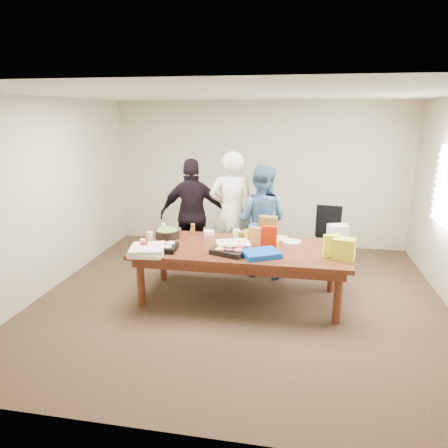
% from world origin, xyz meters
% --- Properties ---
extents(floor, '(5.50, 5.00, 0.02)m').
position_xyz_m(floor, '(0.00, 0.00, -0.01)').
color(floor, '#47301E').
rests_on(floor, ground).
extents(ceiling, '(5.50, 5.00, 0.02)m').
position_xyz_m(ceiling, '(0.00, 0.00, 2.71)').
color(ceiling, white).
rests_on(ceiling, wall_back).
extents(wall_back, '(5.50, 0.04, 2.70)m').
position_xyz_m(wall_back, '(0.00, 2.50, 1.35)').
color(wall_back, beige).
rests_on(wall_back, floor).
extents(wall_front, '(5.50, 0.04, 2.70)m').
position_xyz_m(wall_front, '(0.00, -2.50, 1.35)').
color(wall_front, beige).
rests_on(wall_front, floor).
extents(wall_left, '(0.04, 5.00, 2.70)m').
position_xyz_m(wall_left, '(-2.75, 0.00, 1.35)').
color(wall_left, beige).
rests_on(wall_left, floor).
extents(conference_table, '(2.80, 1.20, 0.75)m').
position_xyz_m(conference_table, '(0.00, 0.00, 0.38)').
color(conference_table, '#4C1C0F').
rests_on(conference_table, floor).
extents(office_chair, '(0.57, 0.57, 0.97)m').
position_xyz_m(office_chair, '(1.25, 1.35, 0.49)').
color(office_chair, black).
rests_on(office_chair, floor).
extents(person_center, '(0.75, 0.53, 1.93)m').
position_xyz_m(person_center, '(-0.27, 0.97, 0.96)').
color(person_center, beige).
rests_on(person_center, floor).
extents(person_right, '(0.96, 0.82, 1.74)m').
position_xyz_m(person_right, '(0.18, 0.94, 0.87)').
color(person_right, '#355C88').
rests_on(person_right, floor).
extents(person_left, '(1.11, 0.59, 1.80)m').
position_xyz_m(person_left, '(-0.90, 0.99, 0.90)').
color(person_left, black).
rests_on(person_left, floor).
extents(veggie_tray, '(0.44, 0.36, 0.06)m').
position_xyz_m(veggie_tray, '(-1.01, -0.30, 0.78)').
color(veggie_tray, black).
rests_on(veggie_tray, conference_table).
extents(fruit_tray, '(0.50, 0.45, 0.06)m').
position_xyz_m(fruit_tray, '(-0.10, -0.27, 0.78)').
color(fruit_tray, black).
rests_on(fruit_tray, conference_table).
extents(sheet_cake, '(0.51, 0.44, 0.08)m').
position_xyz_m(sheet_cake, '(-0.09, -0.04, 0.79)').
color(sheet_cake, white).
rests_on(sheet_cake, conference_table).
extents(salad_bowl, '(0.40, 0.40, 0.11)m').
position_xyz_m(salad_bowl, '(-1.09, 0.24, 0.81)').
color(salad_bowl, black).
rests_on(salad_bowl, conference_table).
extents(chip_bag_blue, '(0.55, 0.50, 0.07)m').
position_xyz_m(chip_bag_blue, '(0.30, -0.31, 0.78)').
color(chip_bag_blue, '#0B3EA2').
rests_on(chip_bag_blue, conference_table).
extents(chip_bag_red, '(0.20, 0.08, 0.29)m').
position_xyz_m(chip_bag_red, '(0.37, 0.08, 0.89)').
color(chip_bag_red, '#B72100').
rests_on(chip_bag_red, conference_table).
extents(chip_bag_yellow, '(0.20, 0.13, 0.28)m').
position_xyz_m(chip_bag_yellow, '(1.15, -0.16, 0.89)').
color(chip_bag_yellow, '#EBFF2D').
rests_on(chip_bag_yellow, conference_table).
extents(chip_bag_orange, '(0.18, 0.10, 0.26)m').
position_xyz_m(chip_bag_orange, '(0.19, 0.09, 0.88)').
color(chip_bag_orange, '#CC6B2E').
rests_on(chip_bag_orange, conference_table).
extents(mayo_jar, '(0.10, 0.10, 0.14)m').
position_xyz_m(mayo_jar, '(-0.11, 0.35, 0.82)').
color(mayo_jar, white).
rests_on(mayo_jar, conference_table).
extents(mustard_bottle, '(0.07, 0.07, 0.16)m').
position_xyz_m(mustard_bottle, '(0.04, 0.30, 0.83)').
color(mustard_bottle, yellow).
rests_on(mustard_bottle, conference_table).
extents(dressing_bottle, '(0.07, 0.07, 0.18)m').
position_xyz_m(dressing_bottle, '(-0.75, 0.39, 0.84)').
color(dressing_bottle, brown).
rests_on(dressing_bottle, conference_table).
extents(ranch_bottle, '(0.06, 0.06, 0.16)m').
position_xyz_m(ranch_bottle, '(-1.20, 0.39, 0.83)').
color(ranch_bottle, white).
rests_on(ranch_bottle, conference_table).
extents(banana_bunch, '(0.31, 0.29, 0.09)m').
position_xyz_m(banana_bunch, '(0.34, 0.29, 0.79)').
color(banana_bunch, '#EAFA0F').
rests_on(banana_bunch, conference_table).
extents(bread_loaf, '(0.27, 0.13, 0.11)m').
position_xyz_m(bread_loaf, '(0.05, 0.37, 0.80)').
color(bread_loaf, olive).
rests_on(bread_loaf, conference_table).
extents(kraft_bag, '(0.26, 0.16, 0.33)m').
position_xyz_m(kraft_bag, '(0.33, 0.43, 0.91)').
color(kraft_bag, brown).
rests_on(kraft_bag, conference_table).
extents(red_cup, '(0.12, 0.12, 0.13)m').
position_xyz_m(red_cup, '(-1.20, -0.38, 0.82)').
color(red_cup, '#A92021').
rests_on(red_cup, conference_table).
extents(clear_cup_a, '(0.09, 0.09, 0.10)m').
position_xyz_m(clear_cup_a, '(-1.30, -0.20, 0.80)').
color(clear_cup_a, white).
rests_on(clear_cup_a, conference_table).
extents(clear_cup_b, '(0.09, 0.09, 0.12)m').
position_xyz_m(clear_cup_b, '(-1.30, 0.07, 0.81)').
color(clear_cup_b, white).
rests_on(clear_cup_b, conference_table).
extents(pizza_box_lower, '(0.45, 0.45, 0.05)m').
position_xyz_m(pizza_box_lower, '(-1.12, -0.48, 0.77)').
color(pizza_box_lower, white).
rests_on(pizza_box_lower, conference_table).
extents(pizza_box_upper, '(0.50, 0.50, 0.05)m').
position_xyz_m(pizza_box_upper, '(-1.13, -0.47, 0.82)').
color(pizza_box_upper, silver).
rests_on(pizza_box_upper, pizza_box_lower).
extents(plate_a, '(0.32, 0.32, 0.01)m').
position_xyz_m(plate_a, '(0.67, 0.34, 0.76)').
color(plate_a, white).
rests_on(plate_a, conference_table).
extents(plate_b, '(0.28, 0.28, 0.01)m').
position_xyz_m(plate_b, '(0.51, 0.46, 0.76)').
color(plate_b, white).
rests_on(plate_b, conference_table).
extents(dip_bowl_a, '(0.17, 0.17, 0.06)m').
position_xyz_m(dip_bowl_a, '(0.29, 0.39, 0.78)').
color(dip_bowl_a, beige).
rests_on(dip_bowl_a, conference_table).
extents(dip_bowl_b, '(0.17, 0.17, 0.06)m').
position_xyz_m(dip_bowl_b, '(-0.53, 0.47, 0.78)').
color(dip_bowl_b, '#EEE6C8').
rests_on(dip_bowl_b, conference_table).
extents(grocery_bag_white, '(0.29, 0.25, 0.27)m').
position_xyz_m(grocery_bag_white, '(1.28, 0.37, 0.88)').
color(grocery_bag_white, silver).
rests_on(grocery_bag_white, conference_table).
extents(grocery_bag_yellow, '(0.30, 0.24, 0.26)m').
position_xyz_m(grocery_bag_yellow, '(1.30, -0.22, 0.88)').
color(grocery_bag_yellow, '#C7D228').
rests_on(grocery_bag_yellow, conference_table).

